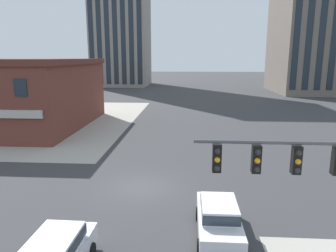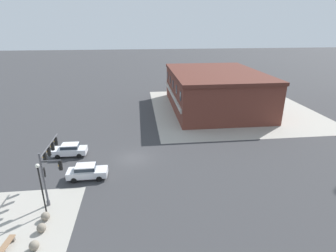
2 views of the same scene
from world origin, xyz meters
name	(u,v)px [view 2 (image 2 of 2)]	position (x,y,z in m)	size (l,w,h in m)	color
ground_plane	(133,158)	(0.00, 0.00, 0.00)	(320.00, 320.00, 0.00)	#38383A
sidewalk_far_corner	(231,108)	(-20.00, 20.00, 0.00)	(32.00, 32.00, 0.02)	#A8A399
traffic_signal_main	(49,163)	(7.22, -7.86, 3.80)	(5.85, 2.09, 5.59)	#4C4C51
bollard_sphere_curb_a	(45,216)	(10.82, -7.66, 0.38)	(0.77, 0.77, 0.77)	gray
bollard_sphere_curb_b	(41,228)	(12.28, -7.54, 0.38)	(0.77, 0.77, 0.77)	gray
bollard_sphere_curb_c	(34,245)	(14.22, -7.47, 0.38)	(0.77, 0.77, 0.77)	gray
bench_near_signal	(7,245)	(13.82, -9.65, 0.33)	(1.84, 0.66, 0.49)	#8E6B4C
street_lamp_corner_near	(41,183)	(10.00, -7.84, 3.29)	(0.36, 0.36, 5.23)	black
car_main_northbound_near	(70,149)	(-1.75, -8.28, 0.92)	(1.94, 4.42, 1.68)	silver
car_main_southbound_far	(87,171)	(4.19, -5.10, 0.92)	(1.90, 4.41, 1.68)	silver
storefront_block_near_corner	(215,90)	(-20.75, 16.57, 3.79)	(23.98, 17.59, 7.56)	brown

